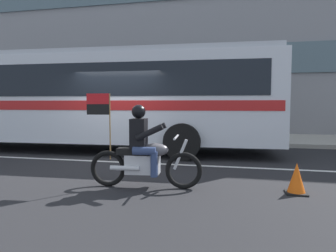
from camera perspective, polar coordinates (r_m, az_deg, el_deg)
name	(u,v)px	position (r m, az deg, el deg)	size (l,w,h in m)	color
ground_plane	(118,158)	(9.17, -9.21, -5.83)	(60.00, 60.00, 0.00)	black
sidewalk_curb	(160,137)	(13.97, -1.43, -2.01)	(28.00, 3.80, 0.15)	#A39E93
lane_center_stripe	(110,162)	(8.62, -10.70, -6.46)	(26.60, 0.14, 0.01)	silver
office_building_facade	(171,31)	(16.54, 0.54, 17.12)	(28.00, 0.89, 10.55)	gray
transit_bus	(88,94)	(10.75, -14.49, 5.65)	(12.45, 3.04, 3.22)	silver
motorcycle_with_rider	(144,153)	(5.84, -4.48, -4.91)	(2.19, 0.65, 1.78)	black
traffic_cone	(296,179)	(5.96, 22.60, -9.04)	(0.36, 0.36, 0.55)	#EA590F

